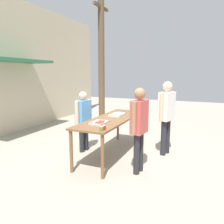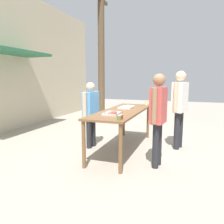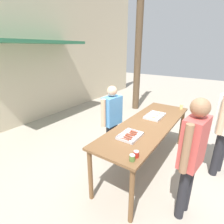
{
  "view_description": "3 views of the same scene",
  "coord_description": "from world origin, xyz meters",
  "px_view_note": "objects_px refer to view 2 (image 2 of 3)",
  "views": [
    {
      "loc": [
        -4.76,
        -2.09,
        1.99
      ],
      "look_at": [
        0.0,
        0.0,
        1.08
      ],
      "focal_mm": 35.0,
      "sensor_mm": 36.0,
      "label": 1
    },
    {
      "loc": [
        -4.68,
        -1.45,
        1.63
      ],
      "look_at": [
        -0.65,
        0.02,
        0.98
      ],
      "focal_mm": 35.0,
      "sensor_mm": 36.0,
      "label": 2
    },
    {
      "loc": [
        -2.83,
        -1.13,
        2.26
      ],
      "look_at": [
        -0.06,
        0.77,
        1.01
      ],
      "focal_mm": 28.0,
      "sensor_mm": 36.0,
      "label": 3
    }
  ],
  "objects_px": {
    "person_customer_holding_hotdog": "(158,112)",
    "utility_pole": "(101,52)",
    "beer_cup": "(146,103)",
    "person_server_behind_table": "(91,109)",
    "condiment_jar_ketchup": "(121,117)",
    "food_tray_sausages": "(112,114)",
    "person_customer_with_cup": "(180,103)",
    "food_tray_buns": "(127,107)",
    "condiment_jar_mustard": "(119,118)"
  },
  "relations": [
    {
      "from": "condiment_jar_mustard",
      "to": "condiment_jar_ketchup",
      "type": "distance_m",
      "value": 0.1
    },
    {
      "from": "condiment_jar_ketchup",
      "to": "person_server_behind_table",
      "type": "distance_m",
      "value": 1.49
    },
    {
      "from": "food_tray_buns",
      "to": "person_server_behind_table",
      "type": "height_order",
      "value": "person_server_behind_table"
    },
    {
      "from": "food_tray_sausages",
      "to": "person_customer_with_cup",
      "type": "relative_size",
      "value": 0.22
    },
    {
      "from": "condiment_jar_ketchup",
      "to": "person_server_behind_table",
      "type": "xyz_separation_m",
      "value": [
        1.02,
        1.08,
        -0.05
      ]
    },
    {
      "from": "beer_cup",
      "to": "person_server_behind_table",
      "type": "bearing_deg",
      "value": 138.92
    },
    {
      "from": "utility_pole",
      "to": "person_customer_with_cup",
      "type": "bearing_deg",
      "value": -129.82
    },
    {
      "from": "beer_cup",
      "to": "food_tray_buns",
      "type": "bearing_deg",
      "value": 157.42
    },
    {
      "from": "person_customer_holding_hotdog",
      "to": "utility_pole",
      "type": "distance_m",
      "value": 4.92
    },
    {
      "from": "condiment_jar_mustard",
      "to": "beer_cup",
      "type": "distance_m",
      "value": 2.36
    },
    {
      "from": "food_tray_sausages",
      "to": "person_server_behind_table",
      "type": "distance_m",
      "value": 0.96
    },
    {
      "from": "food_tray_sausages",
      "to": "condiment_jar_ketchup",
      "type": "relative_size",
      "value": 4.65
    },
    {
      "from": "condiment_jar_mustard",
      "to": "condiment_jar_ketchup",
      "type": "bearing_deg",
      "value": -2.0
    },
    {
      "from": "food_tray_buns",
      "to": "person_customer_holding_hotdog",
      "type": "bearing_deg",
      "value": -140.15
    },
    {
      "from": "condiment_jar_ketchup",
      "to": "person_customer_holding_hotdog",
      "type": "distance_m",
      "value": 0.7
    },
    {
      "from": "food_tray_buns",
      "to": "condiment_jar_ketchup",
      "type": "xyz_separation_m",
      "value": [
        -1.47,
        -0.33,
        0.02
      ]
    },
    {
      "from": "person_server_behind_table",
      "to": "utility_pole",
      "type": "xyz_separation_m",
      "value": [
        3.15,
        1.04,
        1.7
      ]
    },
    {
      "from": "food_tray_sausages",
      "to": "beer_cup",
      "type": "bearing_deg",
      "value": -10.11
    },
    {
      "from": "condiment_jar_ketchup",
      "to": "person_customer_with_cup",
      "type": "distance_m",
      "value": 1.89
    },
    {
      "from": "condiment_jar_mustard",
      "to": "person_server_behind_table",
      "type": "xyz_separation_m",
      "value": [
        1.12,
        1.07,
        -0.05
      ]
    },
    {
      "from": "utility_pole",
      "to": "beer_cup",
      "type": "bearing_deg",
      "value": -132.16
    },
    {
      "from": "condiment_jar_mustard",
      "to": "person_customer_holding_hotdog",
      "type": "bearing_deg",
      "value": -51.27
    },
    {
      "from": "condiment_jar_mustard",
      "to": "person_customer_holding_hotdog",
      "type": "relative_size",
      "value": 0.05
    },
    {
      "from": "person_customer_with_cup",
      "to": "utility_pole",
      "type": "relative_size",
      "value": 0.36
    },
    {
      "from": "food_tray_sausages",
      "to": "person_customer_holding_hotdog",
      "type": "distance_m",
      "value": 0.92
    },
    {
      "from": "person_customer_holding_hotdog",
      "to": "utility_pole",
      "type": "relative_size",
      "value": 0.34
    },
    {
      "from": "food_tray_sausages",
      "to": "beer_cup",
      "type": "xyz_separation_m",
      "value": [
        1.82,
        -0.33,
        0.04
      ]
    },
    {
      "from": "condiment_jar_mustard",
      "to": "person_server_behind_table",
      "type": "relative_size",
      "value": 0.06
    },
    {
      "from": "food_tray_sausages",
      "to": "person_customer_with_cup",
      "type": "height_order",
      "value": "person_customer_with_cup"
    },
    {
      "from": "food_tray_sausages",
      "to": "condiment_jar_ketchup",
      "type": "bearing_deg",
      "value": -142.69
    },
    {
      "from": "food_tray_buns",
      "to": "person_server_behind_table",
      "type": "distance_m",
      "value": 0.88
    },
    {
      "from": "condiment_jar_ketchup",
      "to": "utility_pole",
      "type": "bearing_deg",
      "value": 26.92
    },
    {
      "from": "condiment_jar_mustard",
      "to": "person_customer_with_cup",
      "type": "distance_m",
      "value": 1.98
    },
    {
      "from": "beer_cup",
      "to": "person_customer_with_cup",
      "type": "relative_size",
      "value": 0.06
    },
    {
      "from": "condiment_jar_mustard",
      "to": "beer_cup",
      "type": "relative_size",
      "value": 0.79
    },
    {
      "from": "food_tray_sausages",
      "to": "utility_pole",
      "type": "distance_m",
      "value": 4.47
    },
    {
      "from": "beer_cup",
      "to": "utility_pole",
      "type": "distance_m",
      "value": 3.29
    },
    {
      "from": "food_tray_sausages",
      "to": "food_tray_buns",
      "type": "relative_size",
      "value": 0.84
    },
    {
      "from": "food_tray_buns",
      "to": "person_customer_with_cup",
      "type": "bearing_deg",
      "value": -81.6
    },
    {
      "from": "person_customer_with_cup",
      "to": "utility_pole",
      "type": "bearing_deg",
      "value": -113.15
    },
    {
      "from": "food_tray_buns",
      "to": "beer_cup",
      "type": "bearing_deg",
      "value": -22.58
    },
    {
      "from": "food_tray_sausages",
      "to": "condiment_jar_mustard",
      "type": "height_order",
      "value": "condiment_jar_mustard"
    },
    {
      "from": "food_tray_sausages",
      "to": "utility_pole",
      "type": "height_order",
      "value": "utility_pole"
    },
    {
      "from": "condiment_jar_ketchup",
      "to": "person_customer_holding_hotdog",
      "type": "bearing_deg",
      "value": -57.53
    },
    {
      "from": "food_tray_buns",
      "to": "person_customer_with_cup",
      "type": "height_order",
      "value": "person_customer_with_cup"
    },
    {
      "from": "person_customer_with_cup",
      "to": "food_tray_buns",
      "type": "bearing_deg",
      "value": -64.93
    },
    {
      "from": "person_customer_holding_hotdog",
      "to": "utility_pole",
      "type": "bearing_deg",
      "value": -136.32
    },
    {
      "from": "food_tray_buns",
      "to": "person_customer_holding_hotdog",
      "type": "xyz_separation_m",
      "value": [
        -1.1,
        -0.92,
        0.09
      ]
    },
    {
      "from": "food_tray_buns",
      "to": "food_tray_sausages",
      "type": "bearing_deg",
      "value": 179.95
    },
    {
      "from": "person_customer_with_cup",
      "to": "beer_cup",
      "type": "bearing_deg",
      "value": -106.95
    }
  ]
}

